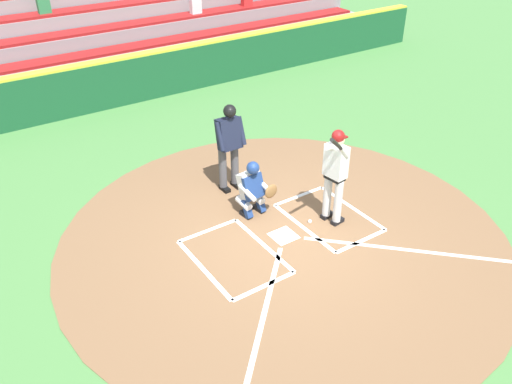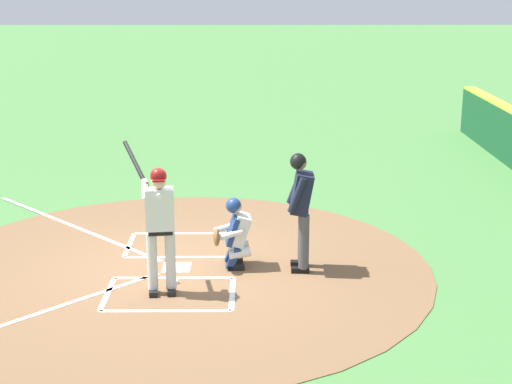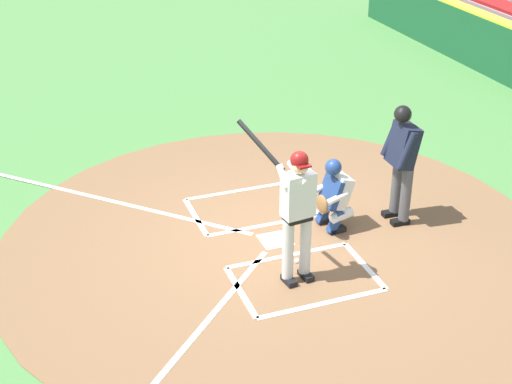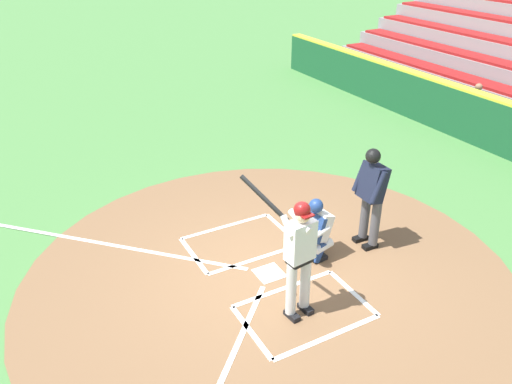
{
  "view_description": "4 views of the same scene",
  "coord_description": "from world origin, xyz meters",
  "px_view_note": "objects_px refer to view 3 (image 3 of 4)",
  "views": [
    {
      "loc": [
        4.7,
        6.07,
        5.7
      ],
      "look_at": [
        0.47,
        -0.19,
        1.0
      ],
      "focal_mm": 37.14,
      "sensor_mm": 36.0,
      "label": 1
    },
    {
      "loc": [
        -11.46,
        -1.18,
        4.46
      ],
      "look_at": [
        0.4,
        -1.25,
        1.13
      ],
      "focal_mm": 54.67,
      "sensor_mm": 36.0,
      "label": 2
    },
    {
      "loc": [
        -8.56,
        3.46,
        5.62
      ],
      "look_at": [
        -0.23,
        0.39,
        0.98
      ],
      "focal_mm": 52.13,
      "sensor_mm": 36.0,
      "label": 3
    },
    {
      "loc": [
        -5.8,
        3.41,
        5.11
      ],
      "look_at": [
        0.52,
        -0.04,
        1.27
      ],
      "focal_mm": 35.72,
      "sensor_mm": 36.0,
      "label": 4
    }
  ],
  "objects_px": {
    "batter": "(297,207)",
    "baseball": "(297,261)",
    "catcher": "(333,193)",
    "plate_umpire": "(402,156)"
  },
  "relations": [
    {
      "from": "catcher",
      "to": "plate_umpire",
      "type": "bearing_deg",
      "value": -96.82
    },
    {
      "from": "catcher",
      "to": "plate_umpire",
      "type": "xyz_separation_m",
      "value": [
        -0.12,
        -1.02,
        0.49
      ]
    },
    {
      "from": "batter",
      "to": "baseball",
      "type": "bearing_deg",
      "value": -27.38
    },
    {
      "from": "catcher",
      "to": "baseball",
      "type": "distance_m",
      "value": 1.24
    },
    {
      "from": "catcher",
      "to": "baseball",
      "type": "xyz_separation_m",
      "value": [
        -0.7,
        0.86,
        -0.55
      ]
    },
    {
      "from": "plate_umpire",
      "to": "baseball",
      "type": "distance_m",
      "value": 2.22
    },
    {
      "from": "batter",
      "to": "catcher",
      "type": "relative_size",
      "value": 1.88
    },
    {
      "from": "batter",
      "to": "baseball",
      "type": "height_order",
      "value": "batter"
    },
    {
      "from": "batter",
      "to": "baseball",
      "type": "distance_m",
      "value": 1.14
    },
    {
      "from": "baseball",
      "to": "plate_umpire",
      "type": "bearing_deg",
      "value": -72.91
    }
  ]
}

